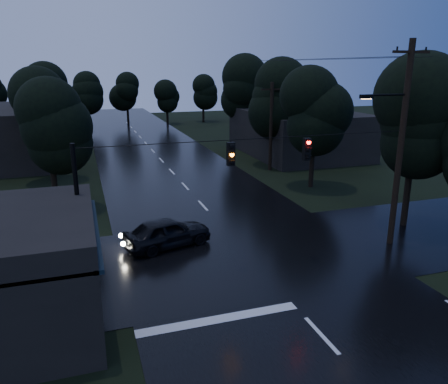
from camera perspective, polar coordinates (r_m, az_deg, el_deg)
main_road at (r=37.89m, az=-6.83°, el=2.62°), size 12.00×120.00×0.02m
cross_street at (r=21.40m, az=3.02°, el=-8.12°), size 60.00×9.00×0.02m
building_far_right at (r=45.86m, az=9.57°, el=7.67°), size 10.00×14.00×4.40m
building_far_left at (r=47.09m, az=-26.58°, el=6.78°), size 10.00×16.00×5.00m
utility_pole_main at (r=22.77m, az=21.96°, el=6.07°), size 3.50×0.30×10.00m
utility_pole_far at (r=37.80m, az=6.16°, el=8.60°), size 2.00×0.30×7.50m
anchor_pole_left at (r=18.11m, az=-18.37°, el=-3.34°), size 0.18×0.18×6.00m
span_signals at (r=19.13m, az=5.91°, el=5.39°), size 15.00×0.37×1.12m
tree_corner_near at (r=25.86m, az=23.77°, el=8.60°), size 4.48×4.48×9.44m
tree_left_a at (r=28.44m, az=-22.00°, el=7.83°), size 3.92×3.92×8.26m
tree_left_b at (r=36.38m, az=-22.34°, el=9.97°), size 4.20×4.20×8.85m
tree_left_c at (r=46.34m, az=-22.41°, el=11.51°), size 4.48×4.48×9.44m
tree_right_a at (r=32.61m, az=11.77°, el=10.24°), size 4.20×4.20×8.85m
tree_right_b at (r=39.94m, az=6.79°, el=12.03°), size 4.48×4.48×9.44m
tree_right_c at (r=49.37m, az=2.47°, el=13.32°), size 4.76×4.76×10.03m
car at (r=22.15m, az=-7.41°, el=-5.25°), size 4.74×2.88×1.51m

